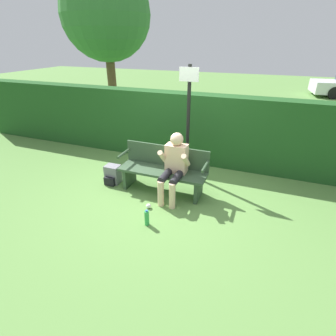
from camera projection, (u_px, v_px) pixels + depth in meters
name	position (u px, v px, depth m)	size (l,w,h in m)	color
ground_plane	(163.00, 191.00, 5.01)	(40.00, 40.00, 0.00)	#5B8942
hedge_back	(189.00, 128.00, 6.01)	(12.00, 0.44, 1.56)	#1E4C1E
park_bench	(164.00, 169.00, 4.87)	(1.64, 0.48, 0.85)	#334C33
person_seated	(174.00, 164.00, 4.58)	(0.51, 0.67, 1.18)	beige
backpack	(113.00, 175.00, 5.23)	(0.28, 0.29, 0.37)	slate
water_bottle	(147.00, 218.00, 4.05)	(0.07, 0.07, 0.27)	green
signpost	(188.00, 116.00, 5.09)	(0.36, 0.09, 2.21)	black
tree	(106.00, 15.00, 9.11)	(3.13, 3.13, 4.95)	brown
litter_crumple	(148.00, 206.00, 4.48)	(0.08, 0.08, 0.08)	silver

